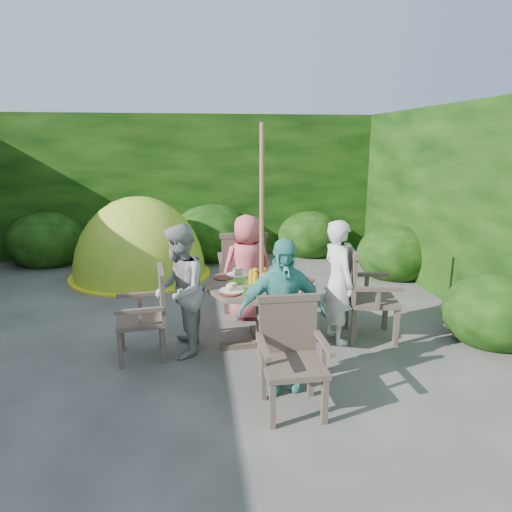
{
  "coord_description": "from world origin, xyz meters",
  "views": [
    {
      "loc": [
        0.28,
        -4.65,
        2.03
      ],
      "look_at": [
        0.93,
        -0.0,
        0.85
      ],
      "focal_mm": 32.0,
      "sensor_mm": 36.0,
      "label": 1
    }
  ],
  "objects": [
    {
      "name": "child_right",
      "position": [
        1.73,
        -0.36,
        0.64
      ],
      "size": [
        0.4,
        0.52,
        1.28
      ],
      "primitive_type": "imported",
      "rotation": [
        0.0,
        0.0,
        1.78
      ],
      "color": "white",
      "rests_on": "ground"
    },
    {
      "name": "ground",
      "position": [
        0.0,
        0.0,
        0.0
      ],
      "size": [
        60.0,
        60.0,
        0.0
      ],
      "primitive_type": "plane",
      "color": "#42403B",
      "rests_on": "ground"
    },
    {
      "name": "child_front",
      "position": [
        0.97,
        -1.2,
        0.65
      ],
      "size": [
        0.77,
        0.34,
        1.29
      ],
      "primitive_type": "imported",
      "rotation": [
        0.0,
        0.0,
        0.04
      ],
      "color": "teal",
      "rests_on": "ground"
    },
    {
      "name": "child_left",
      "position": [
        0.13,
        -0.45,
        0.64
      ],
      "size": [
        0.51,
        0.65,
        1.29
      ],
      "primitive_type": "imported",
      "rotation": [
        0.0,
        0.0,
        -1.61
      ],
      "color": "#9E9D99",
      "rests_on": "ground"
    },
    {
      "name": "hedge_enclosure",
      "position": [
        0.0,
        1.33,
        1.25
      ],
      "size": [
        9.0,
        9.0,
        2.5
      ],
      "color": "black",
      "rests_on": "ground"
    },
    {
      "name": "garden_chair_left",
      "position": [
        -0.18,
        -0.46,
        0.45
      ],
      "size": [
        0.5,
        0.55,
        0.84
      ],
      "rotation": [
        0.0,
        0.0,
        -1.46
      ],
      "color": "#42352B",
      "rests_on": "ground"
    },
    {
      "name": "parasol_pole",
      "position": [
        0.93,
        -0.4,
        1.1
      ],
      "size": [
        0.05,
        0.05,
        2.2
      ],
      "primitive_type": "cylinder",
      "rotation": [
        0.0,
        0.0,
        0.06
      ],
      "color": "brown",
      "rests_on": "ground"
    },
    {
      "name": "garden_chair_right",
      "position": [
        2.02,
        -0.32,
        0.5
      ],
      "size": [
        0.58,
        0.63,
        0.93
      ],
      "rotation": [
        0.0,
        0.0,
        1.42
      ],
      "color": "#42352B",
      "rests_on": "ground"
    },
    {
      "name": "child_back",
      "position": [
        0.88,
        0.4,
        0.62
      ],
      "size": [
        0.66,
        0.48,
        1.23
      ],
      "primitive_type": "imported",
      "rotation": [
        0.0,
        0.0,
        3.3
      ],
      "color": "#E55E64",
      "rests_on": "ground"
    },
    {
      "name": "patio_table",
      "position": [
        0.93,
        -0.4,
        0.56
      ],
      "size": [
        1.22,
        1.22,
        0.8
      ],
      "rotation": [
        0.0,
        0.0,
        0.06
      ],
      "color": "#42352B",
      "rests_on": "ground"
    },
    {
      "name": "garden_chair_front",
      "position": [
        0.99,
        -1.51,
        0.45
      ],
      "size": [
        0.51,
        0.45,
        0.84
      ],
      "rotation": [
        0.0,
        0.0,
        0.01
      ],
      "color": "#42352B",
      "rests_on": "ground"
    },
    {
      "name": "dome_tent",
      "position": [
        -0.56,
        2.39,
        0.0
      ],
      "size": [
        2.21,
        2.21,
        2.46
      ],
      "rotation": [
        0.0,
        0.0,
        -0.1
      ],
      "color": "#88CB27",
      "rests_on": "ground"
    },
    {
      "name": "garden_chair_back",
      "position": [
        0.86,
        0.69,
        0.51
      ],
      "size": [
        0.58,
        0.52,
        0.96
      ],
      "rotation": [
        0.0,
        0.0,
        3.14
      ],
      "color": "#42352B",
      "rests_on": "ground"
    }
  ]
}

